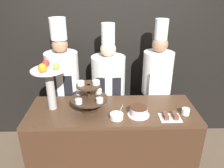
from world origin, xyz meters
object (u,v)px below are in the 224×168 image
chef_left (64,85)px  chef_center_right (156,85)px  serving_bowl_near (117,116)px  chef_center_left (108,88)px  cake_round (139,111)px  fruit_pedestal (49,80)px  cake_square_tray (170,116)px  cup_white (186,111)px  tiered_stand (89,96)px

chef_left → chef_center_right: 1.19m
serving_bowl_near → chef_center_left: (-0.07, 0.72, -0.04)m
chef_left → cake_round: bearing=-37.5°
fruit_pedestal → cake_square_tray: 1.26m
cup_white → chef_center_right: 0.68m
cake_round → fruit_pedestal: bearing=170.0°
tiered_stand → chef_center_right: (0.82, 0.57, -0.14)m
cake_round → serving_bowl_near: 0.23m
chef_center_left → cake_round: bearing=-66.0°
tiered_stand → serving_bowl_near: 0.35m
fruit_pedestal → chef_left: (0.03, 0.51, -0.30)m
serving_bowl_near → cake_square_tray: bearing=-0.7°
tiered_stand → chef_center_left: bearing=70.3°
chef_left → chef_center_right: bearing=0.0°
tiered_stand → cup_white: 0.99m
cake_square_tray → chef_left: 1.38m
fruit_pedestal → serving_bowl_near: size_ratio=3.44×
chef_left → chef_center_right: size_ratio=1.01×
fruit_pedestal → cake_square_tray: fruit_pedestal is taller
chef_left → chef_center_left: 0.57m
cake_round → chef_center_right: (0.32, 0.67, -0.01)m
cake_square_tray → cup_white: bearing=20.3°
cup_white → chef_center_right: bearing=103.1°
serving_bowl_near → cake_round: bearing=14.1°
fruit_pedestal → cup_white: 1.41m
tiered_stand → chef_center_right: chef_center_right is taller
cup_white → chef_center_left: size_ratio=0.05×
cake_square_tray → chef_left: chef_left is taller
cake_round → chef_left: 1.09m
tiered_stand → chef_left: (-0.37, 0.57, -0.14)m
tiered_stand → cake_square_tray: (0.80, -0.16, -0.16)m
chef_left → chef_center_left: bearing=0.0°
cup_white → chef_center_left: chef_center_left is taller
chef_center_left → cup_white: bearing=-40.7°
tiered_stand → cake_round: bearing=-11.2°
fruit_pedestal → cup_white: (1.37, -0.16, -0.30)m
cake_square_tray → chef_left: bearing=148.1°
cake_square_tray → serving_bowl_near: (-0.53, 0.01, 0.01)m
tiered_stand → chef_center_right: 1.01m
fruit_pedestal → chef_left: size_ratio=0.29×
cup_white → chef_left: size_ratio=0.04×
cake_round → cake_square_tray: cake_round is taller
chef_center_left → fruit_pedestal: bearing=-139.7°
cake_square_tray → serving_bowl_near: serving_bowl_near is taller
tiered_stand → chef_center_right: size_ratio=0.21×
cake_round → chef_left: size_ratio=0.12×
fruit_pedestal → serving_bowl_near: bearing=-17.6°
fruit_pedestal → chef_left: chef_left is taller
tiered_stand → cake_round: (0.50, -0.10, -0.13)m
cup_white → serving_bowl_near: 0.70m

